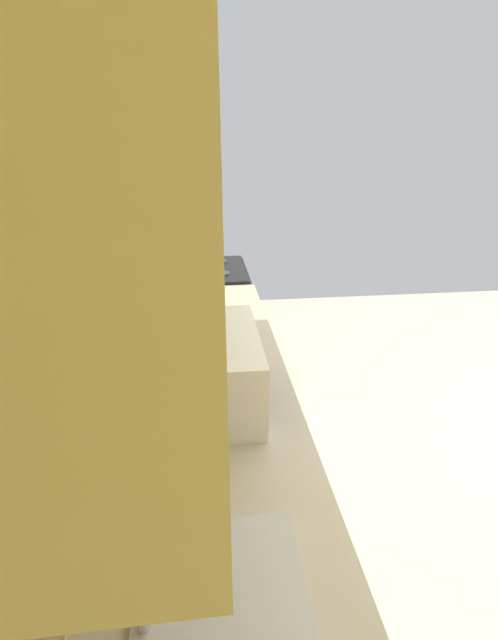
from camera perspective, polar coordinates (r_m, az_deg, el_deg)
ground_plane at (r=2.77m, az=27.56°, el=-19.31°), size 5.93×5.93×0.00m
wall_back at (r=1.68m, az=-18.87°, el=10.28°), size 3.83×0.12×2.84m
counter_run at (r=1.76m, az=-4.52°, el=-25.18°), size 2.80×0.64×0.90m
upper_cabinets at (r=1.16m, az=-15.01°, el=25.18°), size 1.95×0.31×0.70m
window_back_wall at (r=0.74m, az=-29.43°, el=-20.50°), size 0.60×0.02×0.65m
oven_range at (r=3.19m, az=-5.75°, el=-0.52°), size 0.71×0.62×1.08m
sink_basin at (r=0.99m, az=-4.07°, el=-36.88°), size 0.46×0.36×0.25m
microwave at (r=1.46m, az=-6.11°, el=-6.86°), size 0.52×0.39×0.27m
bowl at (r=2.10m, az=-4.39°, el=0.16°), size 0.15×0.15×0.06m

